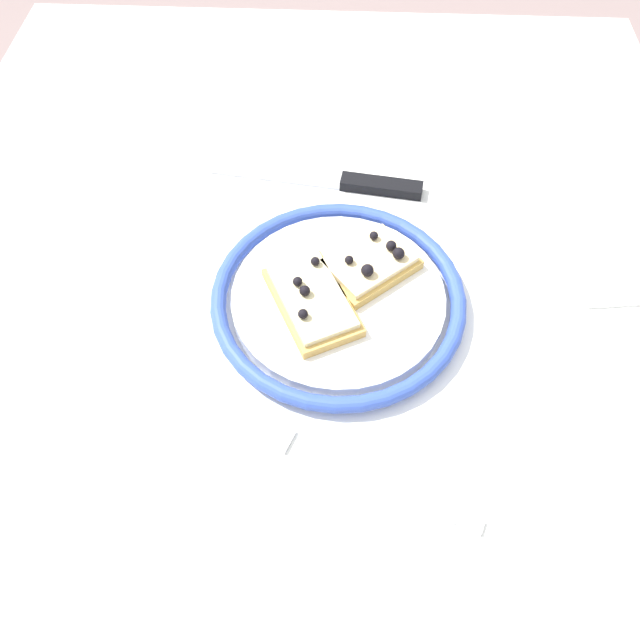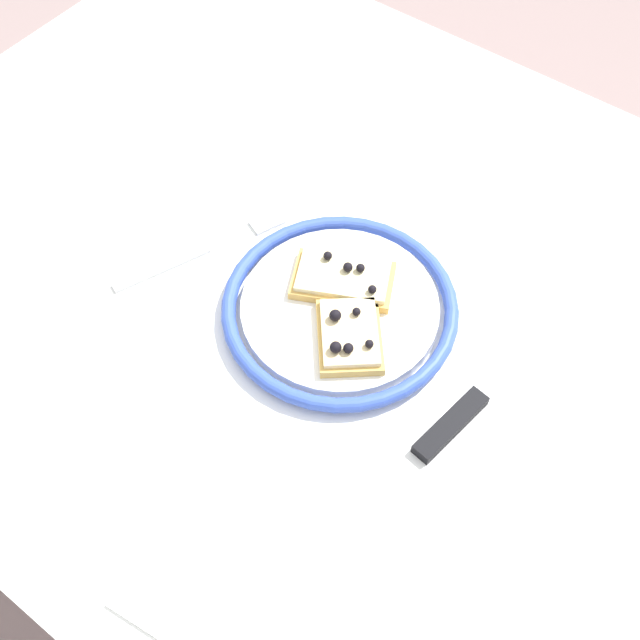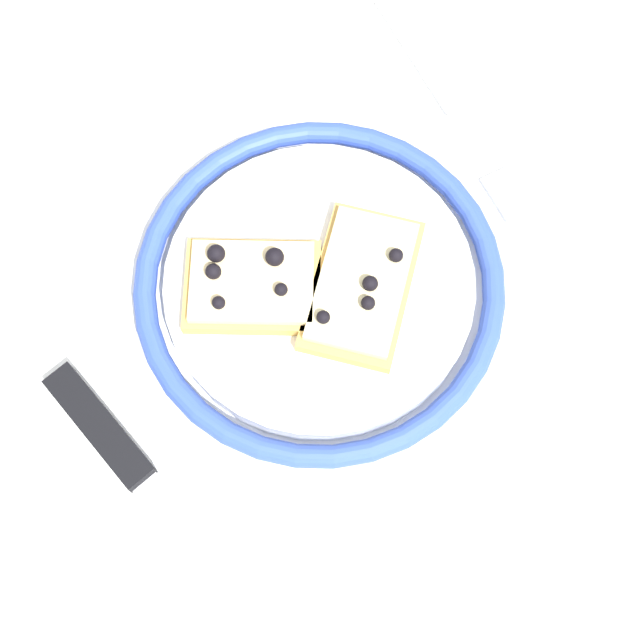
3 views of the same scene
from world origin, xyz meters
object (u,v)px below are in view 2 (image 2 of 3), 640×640
at_px(fork, 202,250).
at_px(napkin, 208,582).
at_px(plate, 340,308).
at_px(dining_table, 327,326).
at_px(pizza_slice_far, 343,279).
at_px(pizza_slice_near, 349,335).
at_px(knife, 473,403).

bearing_deg(fork, napkin, -47.72).
bearing_deg(plate, fork, -172.44).
bearing_deg(dining_table, plate, -38.50).
xyz_separation_m(pizza_slice_far, fork, (-0.16, -0.05, -0.02)).
relative_size(dining_table, pizza_slice_far, 9.47).
relative_size(pizza_slice_near, napkin, 0.85).
xyz_separation_m(dining_table, knife, (0.20, -0.04, 0.10)).
bearing_deg(napkin, pizza_slice_near, 99.23).
distance_m(pizza_slice_far, knife, 0.18).
bearing_deg(knife, pizza_slice_far, 169.00).
height_order(dining_table, knife, knife).
xyz_separation_m(dining_table, fork, (-0.13, -0.05, 0.09)).
bearing_deg(napkin, knife, 72.22).
height_order(pizza_slice_near, napkin, pizza_slice_near).
distance_m(dining_table, plate, 0.11).
distance_m(fork, napkin, 0.36).
bearing_deg(napkin, plate, 104.43).
bearing_deg(fork, pizza_slice_far, 16.70).
height_order(plate, fork, plate).
height_order(plate, knife, plate).
height_order(knife, fork, knife).
distance_m(pizza_slice_far, napkin, 0.33).
distance_m(dining_table, pizza_slice_near, 0.15).
height_order(dining_table, plate, plate).
distance_m(knife, napkin, 0.29).
bearing_deg(pizza_slice_near, napkin, -80.77).
relative_size(fork, napkin, 1.54).
height_order(dining_table, pizza_slice_near, pizza_slice_near).
distance_m(plate, napkin, 0.30).
xyz_separation_m(pizza_slice_near, knife, (0.13, 0.02, -0.02)).
height_order(pizza_slice_far, napkin, pizza_slice_far).
distance_m(plate, fork, 0.17).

